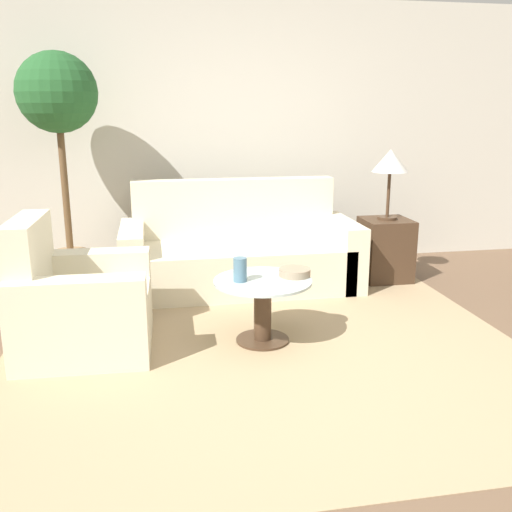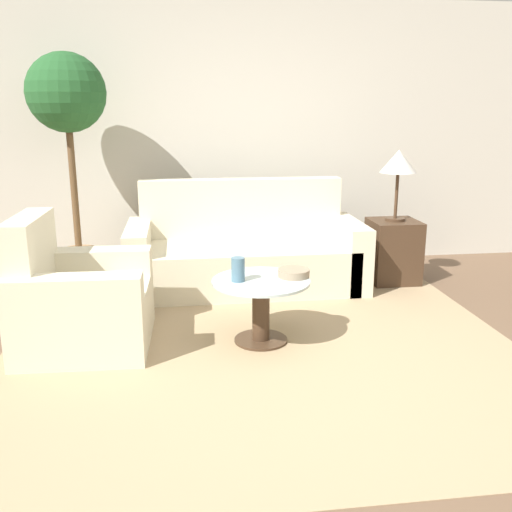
{
  "view_description": "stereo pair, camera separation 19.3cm",
  "coord_description": "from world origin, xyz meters",
  "px_view_note": "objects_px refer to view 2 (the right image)",
  "views": [
    {
      "loc": [
        -0.79,
        -2.89,
        1.58
      ],
      "look_at": [
        -0.07,
        0.98,
        0.55
      ],
      "focal_mm": 40.0,
      "sensor_mm": 36.0,
      "label": 1
    },
    {
      "loc": [
        -0.6,
        -2.92,
        1.58
      ],
      "look_at": [
        -0.07,
        0.98,
        0.55
      ],
      "focal_mm": 40.0,
      "sensor_mm": 36.0,
      "label": 2
    }
  ],
  "objects_px": {
    "bowl": "(294,273)",
    "sofa_main": "(245,254)",
    "vase": "(238,269)",
    "coffee_table": "(261,302)",
    "armchair": "(76,305)",
    "table_lamp": "(398,164)",
    "potted_plant": "(68,111)"
  },
  "relations": [
    {
      "from": "armchair",
      "to": "bowl",
      "type": "height_order",
      "value": "armchair"
    },
    {
      "from": "sofa_main",
      "to": "bowl",
      "type": "bearing_deg",
      "value": -81.47
    },
    {
      "from": "vase",
      "to": "bowl",
      "type": "relative_size",
      "value": 0.75
    },
    {
      "from": "armchair",
      "to": "coffee_table",
      "type": "relative_size",
      "value": 1.36
    },
    {
      "from": "armchair",
      "to": "potted_plant",
      "type": "height_order",
      "value": "potted_plant"
    },
    {
      "from": "potted_plant",
      "to": "armchair",
      "type": "bearing_deg",
      "value": -81.92
    },
    {
      "from": "sofa_main",
      "to": "potted_plant",
      "type": "bearing_deg",
      "value": 171.46
    },
    {
      "from": "bowl",
      "to": "table_lamp",
      "type": "bearing_deg",
      "value": 45.34
    },
    {
      "from": "table_lamp",
      "to": "sofa_main",
      "type": "bearing_deg",
      "value": 176.06
    },
    {
      "from": "coffee_table",
      "to": "vase",
      "type": "distance_m",
      "value": 0.29
    },
    {
      "from": "armchair",
      "to": "potted_plant",
      "type": "distance_m",
      "value": 1.92
    },
    {
      "from": "table_lamp",
      "to": "bowl",
      "type": "height_order",
      "value": "table_lamp"
    },
    {
      "from": "table_lamp",
      "to": "potted_plant",
      "type": "bearing_deg",
      "value": 173.65
    },
    {
      "from": "vase",
      "to": "bowl",
      "type": "height_order",
      "value": "vase"
    },
    {
      "from": "vase",
      "to": "potted_plant",
      "type": "bearing_deg",
      "value": 129.65
    },
    {
      "from": "sofa_main",
      "to": "coffee_table",
      "type": "relative_size",
      "value": 3.1
    },
    {
      "from": "potted_plant",
      "to": "bowl",
      "type": "xyz_separation_m",
      "value": [
        1.69,
        -1.51,
        -1.07
      ]
    },
    {
      "from": "vase",
      "to": "armchair",
      "type": "bearing_deg",
      "value": 173.34
    },
    {
      "from": "coffee_table",
      "to": "potted_plant",
      "type": "xyz_separation_m",
      "value": [
        -1.45,
        1.56,
        1.26
      ]
    },
    {
      "from": "coffee_table",
      "to": "bowl",
      "type": "bearing_deg",
      "value": 11.53
    },
    {
      "from": "table_lamp",
      "to": "vase",
      "type": "height_order",
      "value": "table_lamp"
    },
    {
      "from": "bowl",
      "to": "sofa_main",
      "type": "bearing_deg",
      "value": 98.53
    },
    {
      "from": "coffee_table",
      "to": "potted_plant",
      "type": "relative_size",
      "value": 0.33
    },
    {
      "from": "table_lamp",
      "to": "bowl",
      "type": "relative_size",
      "value": 2.92
    },
    {
      "from": "armchair",
      "to": "vase",
      "type": "relative_size",
      "value": 5.59
    },
    {
      "from": "armchair",
      "to": "table_lamp",
      "type": "bearing_deg",
      "value": -65.29
    },
    {
      "from": "vase",
      "to": "table_lamp",
      "type": "bearing_deg",
      "value": 38.46
    },
    {
      "from": "potted_plant",
      "to": "bowl",
      "type": "relative_size",
      "value": 9.34
    },
    {
      "from": "coffee_table",
      "to": "bowl",
      "type": "relative_size",
      "value": 3.07
    },
    {
      "from": "potted_plant",
      "to": "sofa_main",
      "type": "bearing_deg",
      "value": -8.54
    },
    {
      "from": "potted_plant",
      "to": "vase",
      "type": "bearing_deg",
      "value": -50.35
    },
    {
      "from": "sofa_main",
      "to": "coffee_table",
      "type": "distance_m",
      "value": 1.34
    }
  ]
}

